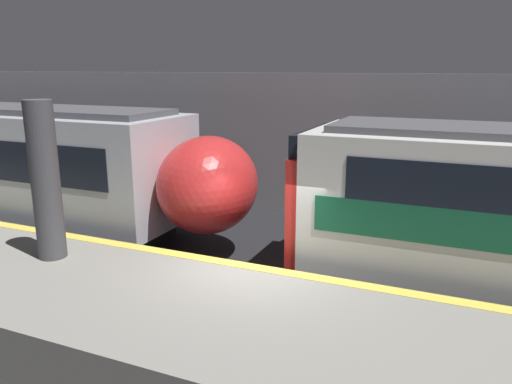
# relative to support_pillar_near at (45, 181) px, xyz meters

# --- Properties ---
(ground_plane) EXTENTS (120.00, 120.00, 0.00)m
(ground_plane) POSITION_rel_support_pillar_near_xyz_m (3.99, 1.28, -2.55)
(ground_plane) COLOR black
(platform) EXTENTS (40.00, 3.81, 0.96)m
(platform) POSITION_rel_support_pillar_near_xyz_m (3.99, -0.62, -2.08)
(platform) COLOR gray
(platform) RESTS_ON ground
(station_rear_barrier) EXTENTS (50.00, 0.15, 4.58)m
(station_rear_barrier) POSITION_rel_support_pillar_near_xyz_m (3.99, 7.77, -0.26)
(station_rear_barrier) COLOR #939399
(station_rear_barrier) RESTS_ON ground
(support_pillar_near) EXTENTS (0.56, 0.56, 3.21)m
(support_pillar_near) POSITION_rel_support_pillar_near_xyz_m (0.00, 0.00, 0.00)
(support_pillar_near) COLOR #47474C
(support_pillar_near) RESTS_ON platform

